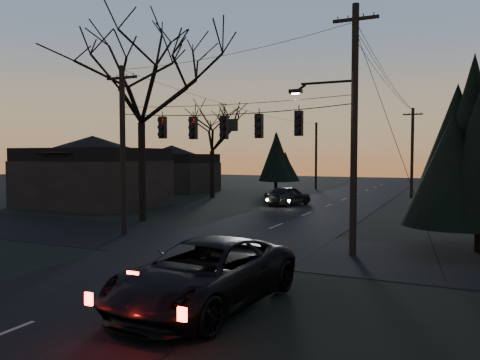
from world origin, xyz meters
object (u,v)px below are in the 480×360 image
at_px(suv_near, 205,274).
at_px(sedan_oncoming_a, 288,196).
at_px(utility_pole_left, 124,235).
at_px(utility_pole_far_l, 316,189).
at_px(bare_tree_left, 141,83).
at_px(utility_pole_right, 353,255).
at_px(utility_pole_far_r, 411,198).

distance_m(suv_near, sedan_oncoming_a, 25.73).
relative_size(utility_pole_left, utility_pole_far_l, 1.06).
distance_m(bare_tree_left, sedan_oncoming_a, 15.37).
bearing_deg(suv_near, sedan_oncoming_a, 108.80).
xyz_separation_m(utility_pole_right, suv_near, (-2.30, -8.14, 0.87)).
bearing_deg(utility_pole_left, utility_pole_far_l, 90.00).
bearing_deg(utility_pole_far_r, suv_near, -93.64).
relative_size(utility_pole_left, bare_tree_left, 0.70).
bearing_deg(utility_pole_far_l, sedan_oncoming_a, -81.12).
height_order(suv_near, sedan_oncoming_a, suv_near).
distance_m(utility_pole_far_r, suv_near, 36.22).
distance_m(utility_pole_far_l, suv_near, 45.10).
bearing_deg(utility_pole_right, utility_pole_far_l, 107.72).
bearing_deg(suv_near, utility_pole_far_r, 91.21).
height_order(utility_pole_far_r, sedan_oncoming_a, utility_pole_far_r).
bearing_deg(utility_pole_left, utility_pole_right, 0.00).
xyz_separation_m(utility_pole_far_r, bare_tree_left, (-13.72, -23.44, 8.44)).
distance_m(utility_pole_far_l, sedan_oncoming_a, 19.42).
relative_size(utility_pole_right, suv_near, 1.59).
height_order(utility_pole_right, utility_pole_left, utility_pole_right).
bearing_deg(utility_pole_left, bare_tree_left, 115.97).
bearing_deg(sedan_oncoming_a, bare_tree_left, 82.68).
xyz_separation_m(utility_pole_left, utility_pole_far_r, (11.50, 28.00, 0.00)).
xyz_separation_m(utility_pole_far_l, sedan_oncoming_a, (3.00, -19.17, 0.79)).
bearing_deg(utility_pole_far_r, sedan_oncoming_a, -127.27).
distance_m(utility_pole_left, utility_pole_far_r, 30.27).
height_order(utility_pole_far_r, utility_pole_far_l, utility_pole_far_r).
height_order(utility_pole_right, sedan_oncoming_a, utility_pole_right).
relative_size(utility_pole_far_l, bare_tree_left, 0.66).
height_order(utility_pole_right, utility_pole_far_l, utility_pole_right).
xyz_separation_m(utility_pole_right, sedan_oncoming_a, (-8.50, 16.83, 0.79)).
bearing_deg(bare_tree_left, utility_pole_far_l, 85.95).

